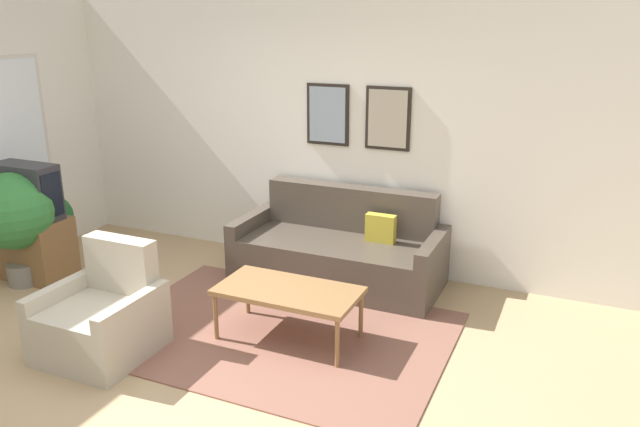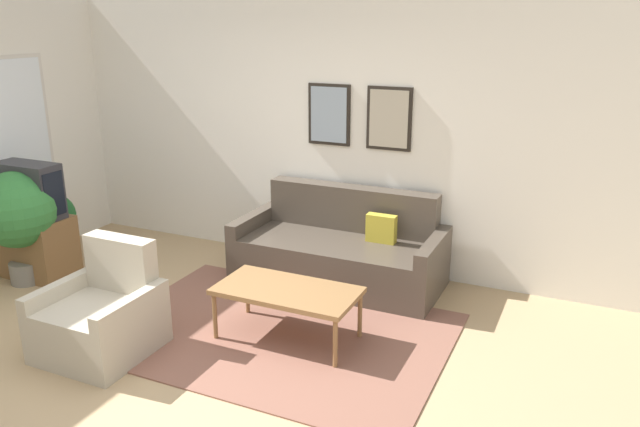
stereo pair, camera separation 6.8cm
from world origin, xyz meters
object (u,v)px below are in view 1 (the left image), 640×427
(potted_plant_tall, at_px, (15,214))
(coffee_table, at_px, (288,293))
(couch, at_px, (340,251))
(armchair, at_px, (103,319))
(tv, at_px, (27,191))

(potted_plant_tall, bearing_deg, coffee_table, 1.38)
(couch, bearing_deg, armchair, -119.78)
(tv, relative_size, potted_plant_tall, 0.60)
(coffee_table, relative_size, armchair, 1.33)
(coffee_table, bearing_deg, couch, 92.99)
(coffee_table, bearing_deg, armchair, -148.12)
(tv, distance_m, armchair, 1.95)
(couch, height_order, tv, tv)
(tv, bearing_deg, coffee_table, -2.46)
(coffee_table, bearing_deg, potted_plant_tall, -178.62)
(couch, xyz_separation_m, potted_plant_tall, (-2.76, -1.31, 0.41))
(couch, distance_m, coffee_table, 1.25)
(couch, height_order, coffee_table, couch)
(coffee_table, xyz_separation_m, tv, (-2.85, 0.12, 0.48))
(tv, bearing_deg, armchair, -27.95)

